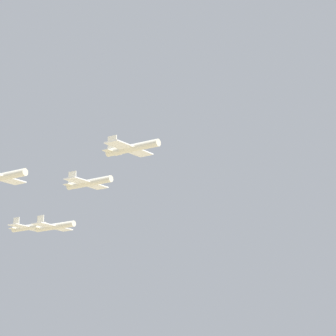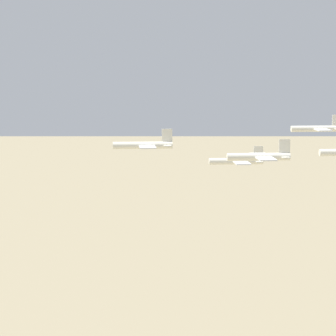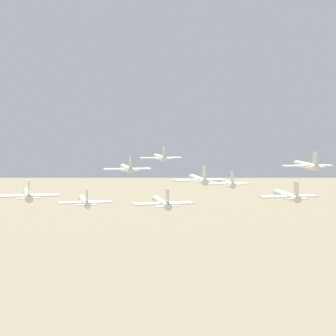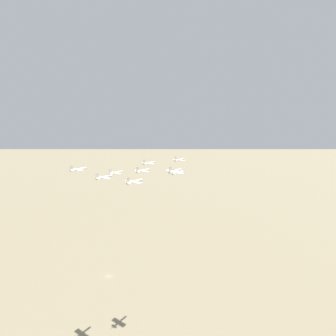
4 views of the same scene
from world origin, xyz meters
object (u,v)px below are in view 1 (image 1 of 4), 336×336
at_px(jet_2, 1,177).
at_px(jet_3, 54,226).
at_px(jet_0, 131,148).
at_px(jet_6, 28,227).
at_px(jet_1, 88,183).

bearing_deg(jet_2, jet_3, -150.46).
distance_m(jet_0, jet_3, 39.92).
distance_m(jet_2, jet_3, 34.64).
height_order(jet_2, jet_6, jet_6).
bearing_deg(jet_0, jet_1, -120.47).
distance_m(jet_2, jet_6, 52.79).
distance_m(jet_0, jet_2, 20.23).
distance_m(jet_1, jet_3, 20.23).
bearing_deg(jet_1, jet_0, 59.53).
xyz_separation_m(jet_1, jet_3, (-3.41, -19.51, -4.10)).
bearing_deg(jet_2, jet_6, -139.64).
bearing_deg(jet_3, jet_6, -120.47).
bearing_deg(jet_0, jet_3, -120.47).
height_order(jet_0, jet_3, jet_0).
height_order(jet_1, jet_2, jet_1).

